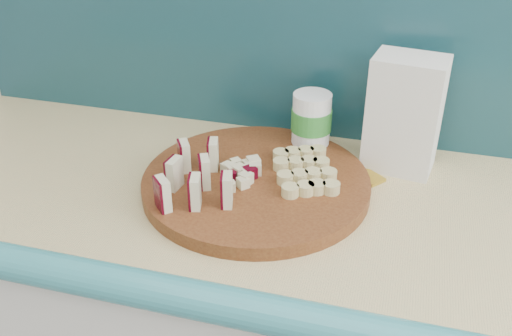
% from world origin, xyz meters
% --- Properties ---
extents(backsplash, '(2.20, 0.02, 0.50)m').
position_xyz_m(backsplash, '(0.10, 1.79, 1.16)').
color(backsplash, teal).
rests_on(backsplash, kitchen_counter).
extents(cutting_board, '(0.57, 0.57, 0.03)m').
position_xyz_m(cutting_board, '(-0.23, 1.52, 0.92)').
color(cutting_board, '#49210F').
rests_on(cutting_board, kitchen_counter).
extents(apple_wedges, '(0.15, 0.20, 0.06)m').
position_xyz_m(apple_wedges, '(-0.33, 1.44, 0.97)').
color(apple_wedges, beige).
rests_on(apple_wedges, cutting_board).
extents(apple_chunks, '(0.07, 0.07, 0.02)m').
position_xyz_m(apple_chunks, '(-0.26, 1.51, 0.95)').
color(apple_chunks, beige).
rests_on(apple_chunks, cutting_board).
extents(banana_slices, '(0.15, 0.18, 0.02)m').
position_xyz_m(banana_slices, '(-0.14, 1.55, 0.95)').
color(banana_slices, '#C9BC7B').
rests_on(banana_slices, cutting_board).
extents(flour_bag, '(0.15, 0.12, 0.24)m').
position_xyz_m(flour_bag, '(0.03, 1.68, 1.03)').
color(flour_bag, white).
rests_on(flour_bag, kitchen_counter).
extents(canister, '(0.08, 0.08, 0.14)m').
position_xyz_m(canister, '(-0.16, 1.69, 0.98)').
color(canister, white).
rests_on(canister, kitchen_counter).
extents(banana_peel, '(0.25, 0.21, 0.01)m').
position_xyz_m(banana_peel, '(-0.13, 1.67, 0.91)').
color(banana_peel, gold).
rests_on(banana_peel, kitchen_counter).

